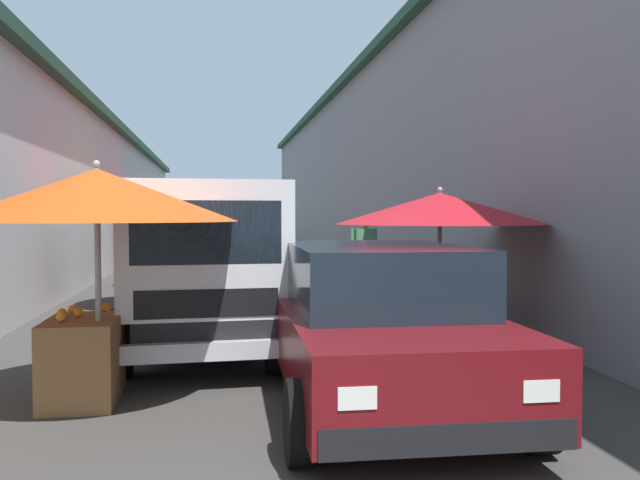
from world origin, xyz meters
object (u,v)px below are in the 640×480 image
Objects in this scene: fruit_stall_far_right at (441,222)px; fruit_stall_near_right at (170,213)px; fruit_stall_mid_lane at (95,218)px; fruit_stall_near_left at (182,212)px; parked_scooter at (133,273)px; hatchback_car at (379,324)px; vendor_by_crates at (364,251)px; delivery_truck at (202,272)px; fruit_stall_far_left at (149,209)px.

fruit_stall_near_right is (12.33, 4.35, 0.15)m from fruit_stall_far_right.
fruit_stall_near_right is at bearing 1.17° from fruit_stall_mid_lane.
fruit_stall_mid_lane is at bearing 178.19° from fruit_stall_near_left.
fruit_stall_near_left is at bearing -39.53° from parked_scooter.
fruit_stall_near_right is 0.72× the size of hatchback_car.
fruit_stall_near_right is at bearing 31.32° from vendor_by_crates.
fruit_stall_far_right is at bearing -81.29° from delivery_truck.
fruit_stall_far_left is 7.22m from hatchback_car.
fruit_stall_near_right is at bearing 5.43° from delivery_truck.
hatchback_car is 2.38× the size of vendor_by_crates.
fruit_stall_far_right is at bearing -29.70° from hatchback_car.
fruit_stall_far_right is 4.63m from fruit_stall_mid_lane.
fruit_stall_near_left reaches higher than vendor_by_crates.
vendor_by_crates is at bearing -29.65° from fruit_stall_mid_lane.
fruit_stall_near_right is (4.83, 0.61, -0.01)m from fruit_stall_near_left.
hatchback_car is (-14.98, -2.83, -1.04)m from fruit_stall_near_right.
fruit_stall_far_right is at bearing -142.97° from parked_scooter.
parked_scooter is at bearing 176.25° from fruit_stall_near_right.
fruit_stall_near_right is 15.28m from hatchback_car.
fruit_stall_near_left reaches higher than hatchback_car.
fruit_stall_far_left reaches higher than delivery_truck.
fruit_stall_near_left is 10.45m from hatchback_car.
fruit_stall_far_left reaches higher than fruit_stall_far_right.
fruit_stall_near_left is at bearing 57.24° from vendor_by_crates.
fruit_stall_near_right reaches higher than vendor_by_crates.
fruit_stall_near_left is at bearing -6.91° from fruit_stall_far_left.
fruit_stall_mid_lane is 0.51× the size of delivery_truck.
hatchback_car is 7.85m from vendor_by_crates.
fruit_stall_near_left reaches higher than fruit_stall_mid_lane.
fruit_stall_near_left is 9.75m from fruit_stall_mid_lane.
fruit_stall_near_left is at bearing 26.49° from fruit_stall_far_right.
delivery_truck is (1.76, -0.92, -0.66)m from fruit_stall_mid_lane.
fruit_stall_far_left is 1.44× the size of parked_scooter.
delivery_truck is at bearing 149.71° from vendor_by_crates.
hatchback_car is (-0.41, -2.54, -0.96)m from fruit_stall_mid_lane.
hatchback_car is at bearing -99.21° from fruit_stall_mid_lane.
hatchback_car is (-10.15, -2.23, -1.05)m from fruit_stall_near_left.
fruit_stall_far_right is 0.56× the size of delivery_truck.
delivery_truck is 6.39m from vendor_by_crates.
vendor_by_crates reaches higher than hatchback_car.
vendor_by_crates is at bearing -104.50° from parked_scooter.
fruit_stall_far_right is 3.18m from hatchback_car.
hatchback_car is (-6.63, -2.65, -1.10)m from fruit_stall_far_left.
delivery_truck is 6.98m from parked_scooter.
hatchback_car is at bearing 150.30° from fruit_stall_far_right.
delivery_truck is (2.17, 1.62, 0.30)m from hatchback_car.
fruit_stall_far_left is 0.85× the size of fruit_stall_near_right.
fruit_stall_far_left is 4.65m from delivery_truck.
fruit_stall_far_right is 7.96m from parked_scooter.
parked_scooter is at bearing 19.88° from hatchback_car.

